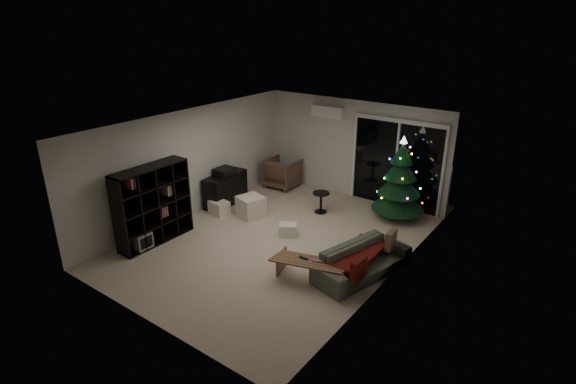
% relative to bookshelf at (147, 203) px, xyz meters
% --- Properties ---
extents(room, '(6.50, 7.51, 2.60)m').
position_rel_bookshelf_xyz_m(room, '(2.71, 2.94, 0.19)').
color(room, beige).
rests_on(room, ground).
extents(bookshelf, '(0.93, 1.70, 1.65)m').
position_rel_bookshelf_xyz_m(bookshelf, '(0.00, 0.00, 0.00)').
color(bookshelf, black).
rests_on(bookshelf, floor).
extents(media_cabinet, '(0.59, 1.28, 0.78)m').
position_rel_bookshelf_xyz_m(media_cabinet, '(0.00, 2.32, -0.44)').
color(media_cabinet, black).
rests_on(media_cabinet, floor).
extents(stereo, '(0.39, 0.47, 0.17)m').
position_rel_bookshelf_xyz_m(stereo, '(0.00, 2.32, 0.04)').
color(stereo, black).
rests_on(stereo, media_cabinet).
extents(armchair, '(0.89, 0.91, 0.79)m').
position_rel_bookshelf_xyz_m(armchair, '(0.43, 4.12, -0.43)').
color(armchair, brown).
rests_on(armchair, floor).
extents(ottoman, '(0.68, 0.68, 0.49)m').
position_rel_bookshelf_xyz_m(ottoman, '(1.00, 2.12, -0.58)').
color(ottoman, white).
rests_on(ottoman, floor).
extents(cardboard_box_a, '(0.48, 0.39, 0.32)m').
position_rel_bookshelf_xyz_m(cardboard_box_a, '(0.30, 1.77, -0.66)').
color(cardboard_box_a, white).
rests_on(cardboard_box_a, floor).
extents(cardboard_box_b, '(0.47, 0.44, 0.26)m').
position_rel_bookshelf_xyz_m(cardboard_box_b, '(2.29, 1.83, -0.69)').
color(cardboard_box_b, white).
rests_on(cardboard_box_b, floor).
extents(side_table, '(0.46, 0.46, 0.51)m').
position_rel_bookshelf_xyz_m(side_table, '(2.21, 3.28, -0.57)').
color(side_table, black).
rests_on(side_table, floor).
extents(floor_lamp, '(0.27, 0.27, 1.67)m').
position_rel_bookshelf_xyz_m(floor_lamp, '(0.68, 4.87, 0.01)').
color(floor_lamp, black).
rests_on(floor_lamp, floor).
extents(sofa, '(1.23, 2.07, 0.57)m').
position_rel_bookshelf_xyz_m(sofa, '(4.30, 1.38, -0.54)').
color(sofa, '#484B45').
rests_on(sofa, floor).
extents(sofa_throw, '(0.60, 1.39, 0.05)m').
position_rel_bookshelf_xyz_m(sofa_throw, '(4.20, 1.38, -0.42)').
color(sofa_throw, '#5C0E0D').
rests_on(sofa_throw, sofa).
extents(cushion_a, '(0.14, 0.38, 0.37)m').
position_rel_bookshelf_xyz_m(cushion_a, '(4.55, 2.03, -0.31)').
color(cushion_a, '#766747').
rests_on(cushion_a, sofa).
extents(cushion_b, '(0.14, 0.38, 0.37)m').
position_rel_bookshelf_xyz_m(cushion_b, '(4.55, 0.73, -0.31)').
color(cushion_b, '#5C0E0D').
rests_on(cushion_b, sofa).
extents(coffee_table, '(1.42, 0.82, 0.42)m').
position_rel_bookshelf_xyz_m(coffee_table, '(3.68, 0.61, -0.61)').
color(coffee_table, brown).
rests_on(coffee_table, floor).
extents(remote_a, '(0.17, 0.05, 0.02)m').
position_rel_bookshelf_xyz_m(remote_a, '(3.53, 0.61, -0.39)').
color(remote_a, black).
rests_on(remote_a, coffee_table).
extents(remote_b, '(0.16, 0.10, 0.02)m').
position_rel_bookshelf_xyz_m(remote_b, '(3.78, 0.66, -0.39)').
color(remote_b, slate).
rests_on(remote_b, coffee_table).
extents(christmas_tree, '(1.58, 1.58, 1.97)m').
position_rel_bookshelf_xyz_m(christmas_tree, '(3.81, 4.09, 0.16)').
color(christmas_tree, '#124022').
rests_on(christmas_tree, floor).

